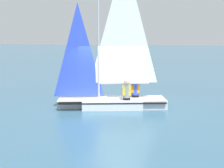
{
  "coord_description": "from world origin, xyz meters",
  "views": [
    {
      "loc": [
        10.84,
        3.37,
        2.76
      ],
      "look_at": [
        0.0,
        0.0,
        0.96
      ],
      "focal_mm": 45.0,
      "sensor_mm": 36.0,
      "label": 1
    }
  ],
  "objects": [
    {
      "name": "sailor_crew",
      "position": [
        -0.56,
        0.85,
        0.63
      ],
      "size": [
        0.38,
        0.41,
        1.16
      ],
      "rotation": [
        0.0,
        0.0,
        5.05
      ],
      "color": "black",
      "rests_on": "ground_plane"
    },
    {
      "name": "sailor_helm",
      "position": [
        0.09,
        0.65,
        0.63
      ],
      "size": [
        0.38,
        0.41,
        1.16
      ],
      "rotation": [
        0.0,
        0.0,
        5.05
      ],
      "color": "black",
      "rests_on": "ground_plane"
    },
    {
      "name": "sailboat_main",
      "position": [
        0.0,
        -0.0,
        0.93
      ],
      "size": [
        2.75,
        4.53,
        6.12
      ],
      "rotation": [
        0.0,
        0.0,
        5.05
      ],
      "color": "silver",
      "rests_on": "ground_plane"
    },
    {
      "name": "ground_plane",
      "position": [
        0.0,
        0.0,
        0.0
      ],
      "size": [
        260.0,
        260.0,
        0.0
      ],
      "primitive_type": "plane",
      "color": "#38607A"
    }
  ]
}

